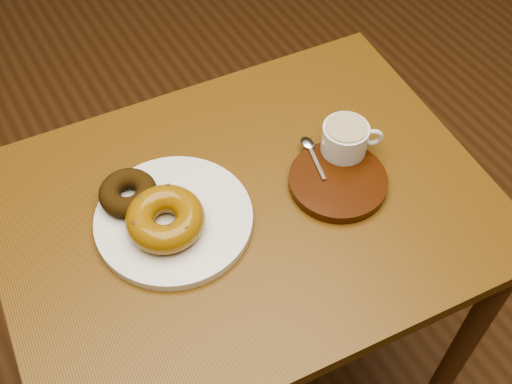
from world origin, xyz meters
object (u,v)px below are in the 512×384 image
cafe_table (246,244)px  coffee_cup (346,138)px  saucer (338,181)px  donut_plate (174,219)px

cafe_table → coffee_cup: coffee_cup is taller
cafe_table → coffee_cup: (0.20, 0.01, 0.17)m
coffee_cup → saucer: bearing=-103.7°
cafe_table → saucer: (0.15, -0.04, 0.13)m
cafe_table → coffee_cup: 0.26m
saucer → coffee_cup: 0.08m
cafe_table → saucer: size_ratio=5.15×
donut_plate → saucer: size_ratio=1.53×
cafe_table → donut_plate: donut_plate is taller
cafe_table → donut_plate: 0.18m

